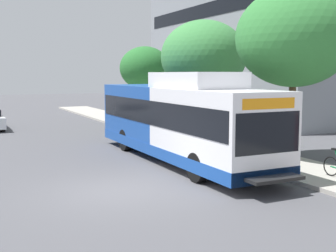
% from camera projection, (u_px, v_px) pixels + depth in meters
% --- Properties ---
extents(ground_plane, '(120.00, 120.00, 0.00)m').
position_uv_depth(ground_plane, '(60.00, 151.00, 20.63)').
color(ground_plane, '#4C4C51').
extents(sidewalk_curb, '(3.00, 56.00, 0.14)m').
position_uv_depth(sidewalk_curb, '(210.00, 145.00, 21.89)').
color(sidewalk_curb, '#A8A399').
rests_on(sidewalk_curb, ground).
extents(transit_bus, '(2.58, 12.25, 3.65)m').
position_uv_depth(transit_bus, '(179.00, 120.00, 18.06)').
color(transit_bus, white).
rests_on(transit_bus, ground).
extents(street_tree_near_stop, '(4.75, 4.75, 6.94)m').
position_uv_depth(street_tree_near_stop, '(294.00, 37.00, 17.81)').
color(street_tree_near_stop, '#4C3823').
rests_on(street_tree_near_stop, sidewalk_curb).
extents(street_tree_mid_block, '(4.71, 4.71, 6.39)m').
position_uv_depth(street_tree_mid_block, '(204.00, 57.00, 24.18)').
color(street_tree_mid_block, '#4C3823').
rests_on(street_tree_mid_block, sidewalk_curb).
extents(street_tree_far_block, '(3.55, 3.55, 5.37)m').
position_uv_depth(street_tree_far_block, '(145.00, 68.00, 30.79)').
color(street_tree_far_block, '#4C3823').
rests_on(street_tree_far_block, sidewalk_curb).
extents(lattice_comm_tower, '(1.10, 1.10, 34.39)m').
position_uv_depth(lattice_comm_tower, '(217.00, 7.00, 52.59)').
color(lattice_comm_tower, '#B7B7BC').
rests_on(lattice_comm_tower, ground).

